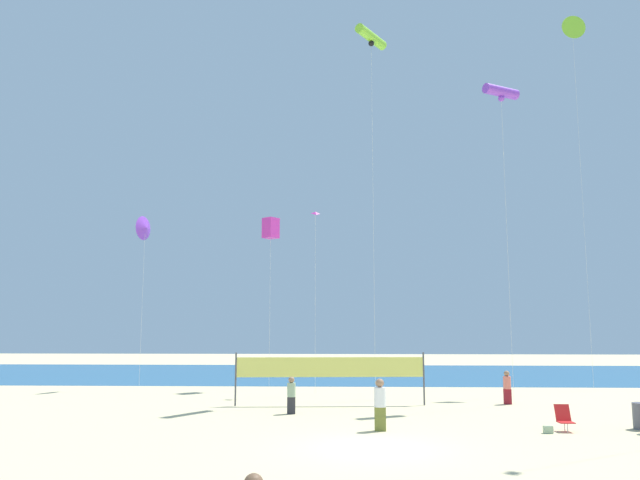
% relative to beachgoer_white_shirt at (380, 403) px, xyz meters
% --- Properties ---
extents(ground_plane, '(120.00, 120.00, 0.00)m').
position_rel_beachgoer_white_shirt_xyz_m(ground_plane, '(-0.42, -3.07, -0.95)').
color(ground_plane, beige).
extents(ocean_band, '(120.00, 20.00, 0.01)m').
position_rel_beachgoer_white_shirt_xyz_m(ocean_band, '(-0.42, 25.38, -0.95)').
color(ocean_band, '#28608C').
rests_on(ocean_band, ground).
extents(beachgoer_white_shirt, '(0.41, 0.41, 1.79)m').
position_rel_beachgoer_white_shirt_xyz_m(beachgoer_white_shirt, '(0.00, 0.00, 0.00)').
color(beachgoer_white_shirt, olive).
rests_on(beachgoer_white_shirt, ground).
extents(beachgoer_sage_shirt, '(0.35, 0.35, 1.52)m').
position_rel_beachgoer_white_shirt_xyz_m(beachgoer_sage_shirt, '(-3.45, 3.99, -0.14)').
color(beachgoer_sage_shirt, '#2D2D33').
rests_on(beachgoer_sage_shirt, ground).
extents(beachgoer_coral_shirt, '(0.35, 0.35, 1.54)m').
position_rel_beachgoer_white_shirt_xyz_m(beachgoer_coral_shirt, '(6.36, 7.50, -0.13)').
color(beachgoer_coral_shirt, maroon).
rests_on(beachgoer_coral_shirt, ground).
extents(folding_beach_chair, '(0.52, 0.65, 0.89)m').
position_rel_beachgoer_white_shirt_xyz_m(folding_beach_chair, '(6.41, 0.21, -0.49)').
color(folding_beach_chair, red).
rests_on(folding_beach_chair, ground).
extents(volleyball_net, '(8.74, 0.68, 2.40)m').
position_rel_beachgoer_white_shirt_xyz_m(volleyball_net, '(-1.89, 6.74, 0.69)').
color(volleyball_net, '#4C4C51').
rests_on(volleyball_net, ground).
extents(beach_handbag, '(0.31, 0.16, 0.25)m').
position_rel_beachgoer_white_shirt_xyz_m(beach_handbag, '(5.68, -0.29, -0.83)').
color(beach_handbag, '#99B28C').
rests_on(beach_handbag, ground).
extents(kite_violet_delta, '(0.73, 1.46, 10.16)m').
position_rel_beachgoer_white_shirt_xyz_m(kite_violet_delta, '(-13.16, 13.94, 8.47)').
color(kite_violet_delta, silver).
rests_on(kite_violet_delta, ground).
extents(kite_lime_delta, '(1.49, 0.44, 22.55)m').
position_rel_beachgoer_white_shirt_xyz_m(kite_lime_delta, '(12.98, 14.24, 20.82)').
color(kite_lime_delta, silver).
rests_on(kite_lime_delta, ground).
extents(kite_violet_tube, '(1.98, 1.41, 15.36)m').
position_rel_beachgoer_white_shirt_xyz_m(kite_violet_tube, '(6.59, 7.27, 14.10)').
color(kite_violet_tube, silver).
rests_on(kite_violet_tube, ground).
extents(kite_magenta_box, '(1.07, 1.07, 10.01)m').
position_rel_beachgoer_white_shirt_xyz_m(kite_magenta_box, '(-5.58, 14.04, 8.44)').
color(kite_magenta_box, silver).
rests_on(kite_magenta_box, ground).
extents(kite_lime_tube, '(1.78, 2.38, 19.15)m').
position_rel_beachgoer_white_shirt_xyz_m(kite_lime_tube, '(0.30, 8.95, 17.89)').
color(kite_lime_tube, silver).
rests_on(kite_lime_tube, ground).
extents(kite_magenta_diamond, '(0.48, 0.48, 9.95)m').
position_rel_beachgoer_white_shirt_xyz_m(kite_magenta_diamond, '(-2.79, 11.35, 8.44)').
color(kite_magenta_diamond, silver).
rests_on(kite_magenta_diamond, ground).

